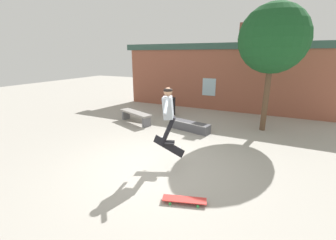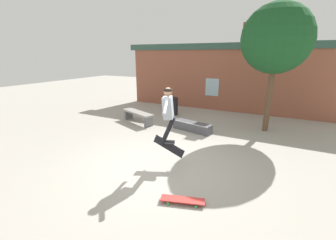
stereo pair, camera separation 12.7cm
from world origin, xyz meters
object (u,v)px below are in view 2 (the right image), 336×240
at_px(skater, 168,111).
at_px(skateboard_resting, 183,200).
at_px(skate_ledge, 192,127).
at_px(skateboard_flipping, 169,146).
at_px(trash_bin, 173,106).
at_px(tree_right, 276,39).
at_px(park_bench, 138,115).

xyz_separation_m(skater, skateboard_resting, (0.96, -1.24, -1.43)).
height_order(skate_ledge, skateboard_flipping, skateboard_flipping).
xyz_separation_m(skate_ledge, trash_bin, (-1.71, 1.88, 0.27)).
bearing_deg(skateboard_resting, skater, -69.33).
xyz_separation_m(skate_ledge, skateboard_flipping, (0.46, -2.88, 0.36)).
height_order(tree_right, park_bench, tree_right).
bearing_deg(skate_ledge, park_bench, -166.71).
height_order(park_bench, skater, skater).
xyz_separation_m(park_bench, skateboard_flipping, (2.95, -2.87, 0.19)).
bearing_deg(skater, skate_ledge, 80.32).
height_order(trash_bin, skateboard_flipping, trash_bin).
xyz_separation_m(tree_right, skateboard_resting, (-1.08, -5.52, -3.28)).
bearing_deg(skater, tree_right, 45.88).
bearing_deg(skateboard_resting, trash_bin, -79.66).
relative_size(skateboard_flipping, skateboard_resting, 1.00).
xyz_separation_m(tree_right, skate_ledge, (-2.50, -1.33, -3.17)).
distance_m(park_bench, trash_bin, 2.05).
bearing_deg(skateboard_resting, park_bench, -63.80).
height_order(skate_ledge, skateboard_resting, skate_ledge).
relative_size(trash_bin, skateboard_resting, 0.94).
relative_size(skater, skateboard_resting, 1.63).
bearing_deg(park_bench, skater, -23.14).
bearing_deg(tree_right, skateboard_resting, -101.03).
height_order(park_bench, trash_bin, trash_bin).
distance_m(skate_ledge, skateboard_resting, 4.43).
distance_m(skate_ledge, trash_bin, 2.55).
distance_m(tree_right, park_bench, 5.98).
xyz_separation_m(skateboard_flipping, skateboard_resting, (0.97, -1.31, -0.47)).
relative_size(tree_right, skate_ledge, 2.79).
relative_size(skate_ledge, trash_bin, 1.94).
distance_m(skate_ledge, skateboard_flipping, 2.94).
xyz_separation_m(skate_ledge, skater, (0.47, -2.95, 1.32)).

